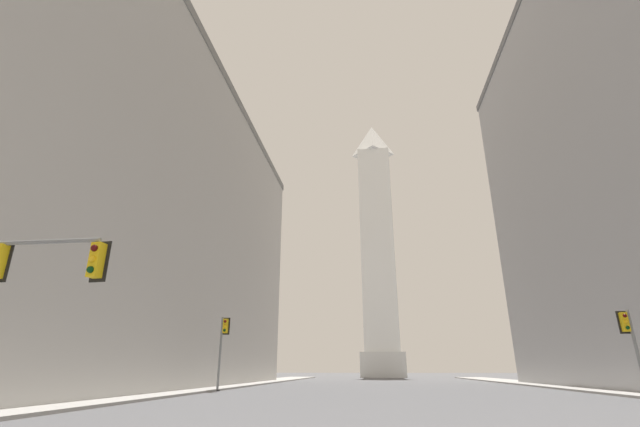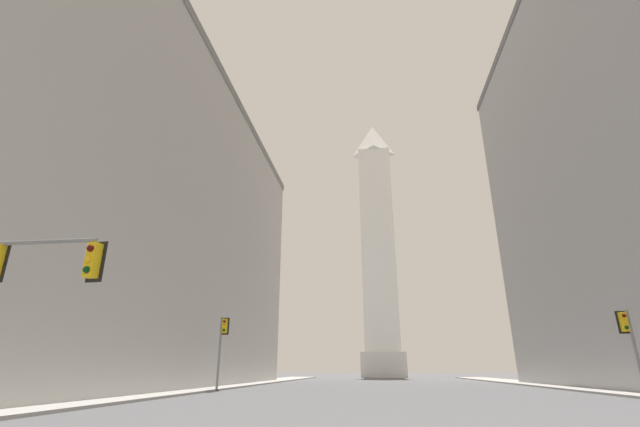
{
  "view_description": "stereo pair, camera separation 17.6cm",
  "coord_description": "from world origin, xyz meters",
  "px_view_note": "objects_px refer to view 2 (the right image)",
  "views": [
    {
      "loc": [
        -1.33,
        -2.95,
        1.6
      ],
      "look_at": [
        -7.88,
        49.79,
        20.96
      ],
      "focal_mm": 24.0,
      "sensor_mm": 36.0,
      "label": 1
    },
    {
      "loc": [
        -1.16,
        -2.92,
        1.6
      ],
      "look_at": [
        -7.88,
        49.79,
        20.96
      ],
      "focal_mm": 24.0,
      "sensor_mm": 36.0,
      "label": 2
    }
  ],
  "objects_px": {
    "obelisk": "(378,244)",
    "traffic_light_near_left": "(20,281)",
    "traffic_light_mid_right": "(630,339)",
    "traffic_light_mid_left": "(222,341)"
  },
  "relations": [
    {
      "from": "traffic_light_near_left",
      "to": "obelisk",
      "type": "bearing_deg",
      "value": 81.4
    },
    {
      "from": "obelisk",
      "to": "traffic_light_mid_right",
      "type": "xyz_separation_m",
      "value": [
        13.49,
        -65.49,
        -24.7
      ]
    },
    {
      "from": "obelisk",
      "to": "traffic_light_near_left",
      "type": "xyz_separation_m",
      "value": [
        -12.29,
        -81.28,
        -23.72
      ]
    },
    {
      "from": "traffic_light_mid_left",
      "to": "traffic_light_near_left",
      "type": "bearing_deg",
      "value": -87.36
    },
    {
      "from": "obelisk",
      "to": "traffic_light_mid_right",
      "type": "distance_m",
      "value": 71.28
    },
    {
      "from": "traffic_light_mid_left",
      "to": "traffic_light_mid_right",
      "type": "distance_m",
      "value": 27.45
    },
    {
      "from": "traffic_light_near_left",
      "to": "traffic_light_mid_left",
      "type": "relative_size",
      "value": 1.01
    },
    {
      "from": "traffic_light_mid_left",
      "to": "traffic_light_mid_right",
      "type": "height_order",
      "value": "traffic_light_mid_left"
    },
    {
      "from": "obelisk",
      "to": "traffic_light_mid_right",
      "type": "bearing_deg",
      "value": -78.36
    },
    {
      "from": "obelisk",
      "to": "traffic_light_mid_left",
      "type": "bearing_deg",
      "value": -102.6
    }
  ]
}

